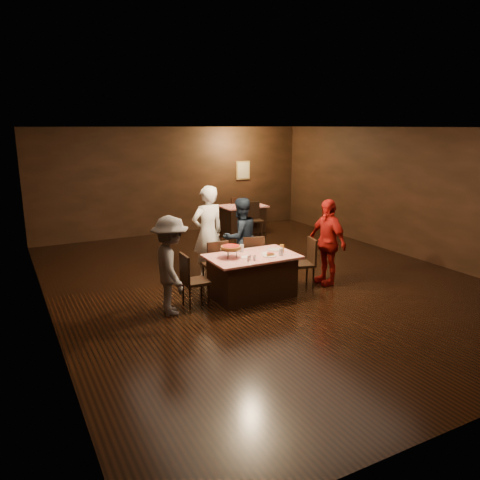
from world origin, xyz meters
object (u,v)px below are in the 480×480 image
Objects in this scene: back_table at (243,219)px; chair_far_left at (214,264)px; chair_far_right at (251,258)px; diner_red_shirt at (327,242)px; main_table at (252,276)px; glass_back at (242,248)px; plate_empty at (274,249)px; chair_back_near at (254,220)px; diner_white_jacket at (208,233)px; glass_amber at (282,248)px; diner_grey_knit at (171,266)px; glass_front_right at (281,252)px; pizza_stand at (231,248)px; chair_end_left at (196,280)px; diner_navy_hoodie at (240,237)px; chair_end_right at (302,263)px.

chair_far_left is (-2.77, -4.06, 0.09)m from back_table.
chair_far_right is 0.57× the size of diner_red_shirt.
main_table is 11.43× the size of glass_back.
diner_red_shirt is 1.11m from plate_empty.
plate_empty is at bearing -111.37° from back_table.
chair_back_near is at bearing -125.62° from chair_far_left.
main_table is at bearing 95.95° from diner_white_jacket.
chair_far_right is at bearing 104.04° from glass_amber.
diner_grey_knit is 6.55× the size of plate_empty.
back_table is at bearing 69.19° from glass_front_right.
pizza_stand is (-0.40, 0.05, 0.57)m from main_table.
diner_grey_knit is at bearing -173.81° from plate_empty.
chair_end_left is 1.92m from diner_navy_hoodie.
diner_grey_knit is 2.16m from glass_amber.
chair_end_left is at bearing -164.05° from glass_back.
glass_front_right is (0.73, -1.56, -0.11)m from diner_white_jacket.
back_table is 9.29× the size of glass_front_right.
diner_red_shirt is at bearing 162.80° from chair_far_left.
diner_white_jacket is (-2.65, -2.79, 0.47)m from chair_back_near.
chair_far_right is 0.90m from glass_amber.
pizza_stand is 0.91m from glass_front_right.
chair_back_near is (3.47, 4.11, 0.00)m from chair_end_left.
back_table is 0.77× the size of diner_red_shirt.
glass_amber and glass_back have the same top height.
diner_red_shirt is 12.00× the size of glass_back.
pizza_stand reaches higher than glass_back.
glass_front_right is (0.85, -1.00, 0.37)m from chair_far_left.
chair_far_left is 0.57× the size of diner_red_shirt.
pizza_stand is 2.71× the size of glass_front_right.
chair_far_left is 1.16m from plate_empty.
main_table is 0.75m from glass_amber.
main_table is 0.98× the size of diner_navy_hoodie.
pizza_stand is 0.44m from glass_back.
diner_navy_hoodie is 11.62× the size of glass_back.
diner_white_jacket reaches higher than plate_empty.
diner_navy_hoodie is (-0.72, 1.17, 0.34)m from chair_end_right.
chair_back_near is at bearing -35.48° from diner_grey_knit.
glass_front_right is at bearing -19.44° from pizza_stand.
diner_white_jacket reaches higher than glass_back.
back_table is 3.42× the size of pizza_stand.
plate_empty is 0.42m from glass_front_right.
diner_navy_hoodie is at bearing -49.46° from diner_grey_knit.
diner_grey_knit is at bearing 36.98° from chair_far_right.
chair_far_right is 2.15m from diner_grey_knit.
pizza_stand reaches higher than chair_far_right.
back_table is 4.42m from diner_white_jacket.
back_table is 4.91m from chair_far_left.
chair_back_near reaches higher than plate_empty.
chair_far_left is at bearing 118.07° from main_table.
pizza_stand reaches higher than glass_amber.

